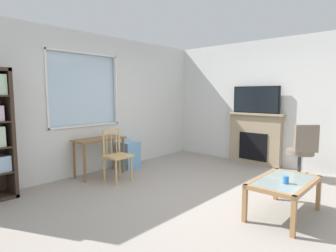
{
  "coord_description": "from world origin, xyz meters",
  "views": [
    {
      "loc": [
        -3.21,
        -2.2,
        1.52
      ],
      "look_at": [
        0.3,
        0.95,
        0.99
      ],
      "focal_mm": 30.2,
      "sensor_mm": 36.0,
      "label": 1
    }
  ],
  "objects_px": {
    "tv": "(256,100)",
    "sippy_cup": "(286,180)",
    "fireplace": "(255,138)",
    "desk_under_window": "(99,145)",
    "office_chair": "(302,149)",
    "wooden_chair": "(116,155)",
    "coffee_table": "(284,185)",
    "plastic_drawer_unit": "(128,155)"
  },
  "relations": [
    {
      "from": "fireplace",
      "to": "coffee_table",
      "type": "relative_size",
      "value": 1.22
    },
    {
      "from": "plastic_drawer_unit",
      "to": "coffee_table",
      "type": "relative_size",
      "value": 0.53
    },
    {
      "from": "tv",
      "to": "sippy_cup",
      "type": "xyz_separation_m",
      "value": [
        -2.4,
        -1.51,
        -0.9
      ]
    },
    {
      "from": "desk_under_window",
      "to": "tv",
      "type": "bearing_deg",
      "value": -32.65
    },
    {
      "from": "desk_under_window",
      "to": "sippy_cup",
      "type": "height_order",
      "value": "desk_under_window"
    },
    {
      "from": "tv",
      "to": "office_chair",
      "type": "distance_m",
      "value": 1.5
    },
    {
      "from": "wooden_chair",
      "to": "plastic_drawer_unit",
      "type": "bearing_deg",
      "value": 37.26
    },
    {
      "from": "wooden_chair",
      "to": "office_chair",
      "type": "xyz_separation_m",
      "value": [
        2.28,
        -2.39,
        0.09
      ]
    },
    {
      "from": "plastic_drawer_unit",
      "to": "coffee_table",
      "type": "bearing_deg",
      "value": -94.15
    },
    {
      "from": "office_chair",
      "to": "sippy_cup",
      "type": "height_order",
      "value": "office_chair"
    },
    {
      "from": "plastic_drawer_unit",
      "to": "desk_under_window",
      "type": "bearing_deg",
      "value": -176.11
    },
    {
      "from": "office_chair",
      "to": "sippy_cup",
      "type": "relative_size",
      "value": 11.11
    },
    {
      "from": "wooden_chair",
      "to": "fireplace",
      "type": "xyz_separation_m",
      "value": [
        2.79,
        -1.26,
        0.1
      ]
    },
    {
      "from": "sippy_cup",
      "to": "wooden_chair",
      "type": "bearing_deg",
      "value": 97.82
    },
    {
      "from": "sippy_cup",
      "to": "office_chair",
      "type": "bearing_deg",
      "value": 11.29
    },
    {
      "from": "office_chair",
      "to": "coffee_table",
      "type": "distance_m",
      "value": 1.81
    },
    {
      "from": "desk_under_window",
      "to": "office_chair",
      "type": "height_order",
      "value": "office_chair"
    },
    {
      "from": "wooden_chair",
      "to": "sippy_cup",
      "type": "xyz_separation_m",
      "value": [
        0.38,
        -2.77,
        0.04
      ]
    },
    {
      "from": "wooden_chair",
      "to": "coffee_table",
      "type": "distance_m",
      "value": 2.76
    },
    {
      "from": "desk_under_window",
      "to": "coffee_table",
      "type": "distance_m",
      "value": 3.27
    },
    {
      "from": "sippy_cup",
      "to": "tv",
      "type": "bearing_deg",
      "value": 32.16
    },
    {
      "from": "fireplace",
      "to": "tv",
      "type": "xyz_separation_m",
      "value": [
        -0.02,
        -0.0,
        0.84
      ]
    },
    {
      "from": "fireplace",
      "to": "desk_under_window",
      "type": "bearing_deg",
      "value": 147.52
    },
    {
      "from": "wooden_chair",
      "to": "desk_under_window",
      "type": "bearing_deg",
      "value": 89.26
    },
    {
      "from": "tv",
      "to": "office_chair",
      "type": "xyz_separation_m",
      "value": [
        -0.5,
        -1.13,
        -0.85
      ]
    },
    {
      "from": "tv",
      "to": "coffee_table",
      "type": "height_order",
      "value": "tv"
    },
    {
      "from": "desk_under_window",
      "to": "sippy_cup",
      "type": "bearing_deg",
      "value": -83.51
    },
    {
      "from": "desk_under_window",
      "to": "plastic_drawer_unit",
      "type": "height_order",
      "value": "desk_under_window"
    },
    {
      "from": "plastic_drawer_unit",
      "to": "tv",
      "type": "bearing_deg",
      "value": -41.89
    },
    {
      "from": "fireplace",
      "to": "wooden_chair",
      "type": "bearing_deg",
      "value": 155.72
    },
    {
      "from": "wooden_chair",
      "to": "sippy_cup",
      "type": "relative_size",
      "value": 10.0
    },
    {
      "from": "office_chair",
      "to": "coffee_table",
      "type": "height_order",
      "value": "office_chair"
    },
    {
      "from": "tv",
      "to": "office_chair",
      "type": "height_order",
      "value": "tv"
    },
    {
      "from": "wooden_chair",
      "to": "tv",
      "type": "distance_m",
      "value": 3.19
    },
    {
      "from": "desk_under_window",
      "to": "tv",
      "type": "height_order",
      "value": "tv"
    },
    {
      "from": "plastic_drawer_unit",
      "to": "fireplace",
      "type": "xyz_separation_m",
      "value": [
        2.05,
        -1.82,
        0.29
      ]
    },
    {
      "from": "office_chair",
      "to": "sippy_cup",
      "type": "distance_m",
      "value": 1.93
    },
    {
      "from": "office_chair",
      "to": "fireplace",
      "type": "bearing_deg",
      "value": 65.3
    },
    {
      "from": "wooden_chair",
      "to": "sippy_cup",
      "type": "distance_m",
      "value": 2.79
    },
    {
      "from": "fireplace",
      "to": "tv",
      "type": "height_order",
      "value": "tv"
    },
    {
      "from": "fireplace",
      "to": "sippy_cup",
      "type": "relative_size",
      "value": 13.83
    },
    {
      "from": "tv",
      "to": "sippy_cup",
      "type": "bearing_deg",
      "value": -147.84
    }
  ]
}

